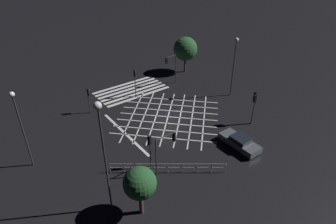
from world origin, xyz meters
TOP-DOWN VIEW (x-y plane):
  - ground_plane at (0.00, 0.00)m, footprint 200.00×200.00m
  - road_markings at (0.31, -4.61)m, footprint 14.72×18.61m
  - traffic_light_nw_cross at (-6.97, 6.89)m, footprint 0.36×0.39m
  - traffic_light_ne_cross at (6.70, 6.21)m, footprint 0.36×0.39m
  - traffic_light_sw_main at (-5.66, -7.06)m, footprint 1.93×0.36m
  - traffic_light_median_south at (0.41, -6.71)m, footprint 0.36×0.39m
  - traffic_light_nw_main at (-6.80, 7.04)m, footprint 0.39×0.36m
  - traffic_light_ne_main at (5.70, 7.47)m, footprint 2.29×0.36m
  - traffic_light_se_main at (7.09, -6.48)m, footprint 0.39×0.36m
  - street_lamp_east at (12.02, 8.57)m, footprint 0.58×0.58m
  - street_lamp_west at (-10.18, 0.59)m, footprint 0.52×0.52m
  - street_lamp_far at (15.66, -0.72)m, footprint 0.47×0.47m
  - street_tree_near at (-10.22, -9.32)m, footprint 3.66×3.66m
  - street_tree_far at (10.27, 10.34)m, footprint 2.58×2.58m
  - waiting_car at (-2.45, 9.19)m, footprint 1.78×4.49m
  - pedestrian_railing at (5.80, 7.85)m, footprint 8.71×6.46m

SIDE VIEW (x-z plane):
  - ground_plane at x=0.00m, z-range 0.00..0.00m
  - road_markings at x=0.31m, z-range 0.00..0.01m
  - waiting_car at x=-2.45m, z-range -0.02..1.28m
  - pedestrian_railing at x=5.80m, z-range 0.15..1.20m
  - traffic_light_se_main at x=7.09m, z-range 0.72..4.07m
  - traffic_light_ne_cross at x=6.70m, z-range 0.78..4.41m
  - traffic_light_nw_main at x=-6.80m, z-range 0.83..4.68m
  - traffic_light_median_south at x=0.41m, z-range 0.86..4.85m
  - traffic_light_nw_cross at x=-6.97m, z-range 0.89..5.05m
  - traffic_light_ne_main at x=5.70m, z-range 0.94..5.01m
  - street_tree_far at x=10.27m, z-range 0.91..5.39m
  - traffic_light_sw_main at x=-5.66m, z-range 1.00..5.44m
  - street_tree_near at x=-10.22m, z-range 0.97..6.61m
  - street_lamp_far at x=15.66m, z-range 1.42..9.35m
  - street_lamp_west at x=-10.18m, z-range 1.71..9.74m
  - street_lamp_east at x=12.02m, z-range 2.26..12.21m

